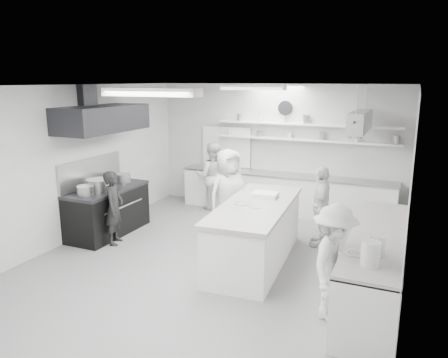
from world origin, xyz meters
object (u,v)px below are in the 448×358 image
at_px(back_counter, 284,194).
at_px(cook_back, 212,176).
at_px(cook_stove, 114,208).
at_px(prep_island, 255,234).
at_px(stove, 108,212).
at_px(right_counter, 376,267).

distance_m(back_counter, cook_back, 1.77).
bearing_deg(cook_stove, prep_island, -103.58).
xyz_separation_m(stove, right_counter, (5.25, -0.60, 0.02)).
bearing_deg(cook_stove, stove, 30.51).
bearing_deg(cook_back, back_counter, 170.61).
bearing_deg(prep_island, stove, 173.97).
bearing_deg(prep_island, right_counter, -18.17).
height_order(prep_island, cook_back, cook_back).
xyz_separation_m(back_counter, cook_back, (-1.70, -0.36, 0.36)).
relative_size(prep_island, cook_back, 1.64).
distance_m(prep_island, cook_back, 3.27).
bearing_deg(prep_island, back_counter, 92.38).
distance_m(right_counter, prep_island, 2.07).
relative_size(right_counter, prep_island, 1.23).
distance_m(back_counter, prep_island, 2.92).
height_order(stove, back_counter, back_counter).
bearing_deg(stove, cook_stove, -39.69).
distance_m(stove, back_counter, 4.03).
bearing_deg(prep_island, cook_stove, -178.02).
height_order(back_counter, cook_stove, cook_stove).
height_order(prep_island, cook_stove, cook_stove).
relative_size(right_counter, cook_back, 2.02).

